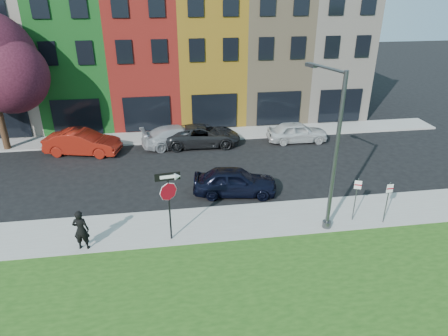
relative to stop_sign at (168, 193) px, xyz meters
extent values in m
plane|color=black|center=(3.70, -2.04, -2.41)|extent=(120.00, 120.00, 0.00)
cube|color=gray|center=(5.70, 0.96, -2.35)|extent=(40.00, 3.00, 0.12)
cube|color=gray|center=(0.70, 12.96, -2.35)|extent=(40.00, 2.40, 0.12)
cube|color=beige|center=(-11.30, 19.16, 2.59)|extent=(5.00, 10.00, 10.00)
cube|color=#23832B|center=(-6.30, 19.16, 2.59)|extent=(5.00, 10.00, 10.00)
cube|color=red|center=(-1.30, 19.16, 2.59)|extent=(5.00, 10.00, 10.00)
cube|color=gold|center=(3.70, 19.16, 2.59)|extent=(5.00, 10.00, 10.00)
cube|color=#8B785A|center=(8.70, 19.16, 2.59)|extent=(5.00, 10.00, 10.00)
cube|color=#BCAD9F|center=(13.70, 19.16, 2.59)|extent=(5.00, 10.00, 10.00)
cube|color=black|center=(1.20, 14.10, -0.91)|extent=(30.00, 0.12, 2.60)
cylinder|color=black|center=(0.00, 0.02, -0.72)|extent=(0.08, 0.08, 3.15)
cylinder|color=silver|center=(0.00, 0.00, 0.07)|extent=(0.83, 0.13, 0.83)
cylinder|color=maroon|center=(0.00, -0.03, 0.07)|extent=(0.79, 0.11, 0.79)
cube|color=black|center=(0.00, 0.00, 0.76)|extent=(1.05, 0.17, 0.34)
cube|color=silver|center=(0.00, -0.03, 0.76)|extent=(0.66, 0.10, 0.14)
imported|color=black|center=(-3.70, -0.14, -1.38)|extent=(0.75, 0.57, 1.82)
imported|color=black|center=(3.50, 3.83, -1.66)|extent=(3.08, 4.95, 1.51)
imported|color=maroon|center=(-5.48, 10.74, -1.61)|extent=(3.89, 5.63, 1.60)
imported|color=#A1A0A5|center=(0.78, 11.24, -1.70)|extent=(4.07, 5.77, 1.43)
imported|color=black|center=(2.49, 11.10, -1.69)|extent=(2.66, 5.32, 1.45)
imported|color=silver|center=(9.20, 10.80, -1.69)|extent=(2.01, 4.36, 1.44)
cylinder|color=#47494C|center=(7.11, -0.14, 1.30)|extent=(0.18, 0.18, 7.18)
cylinder|color=#47494C|center=(7.11, -0.14, -2.14)|extent=(0.40, 0.40, 0.30)
cylinder|color=#47494C|center=(6.78, 0.81, 4.79)|extent=(0.78, 1.92, 0.12)
cube|color=#47494C|center=(6.41, 1.84, 4.74)|extent=(0.42, 0.60, 0.16)
cylinder|color=#47494C|center=(8.57, 0.29, -1.20)|extent=(0.05, 0.05, 2.18)
cube|color=silver|center=(8.57, 0.26, -0.42)|extent=(0.31, 0.13, 0.42)
cube|color=maroon|center=(8.57, 0.24, -0.42)|extent=(0.30, 0.12, 0.06)
cylinder|color=#47494C|center=(9.90, -0.14, -1.24)|extent=(0.05, 0.05, 2.11)
cube|color=silver|center=(9.90, -0.17, -0.48)|extent=(0.32, 0.03, 0.42)
cube|color=maroon|center=(9.90, -0.19, -0.48)|extent=(0.32, 0.02, 0.06)
cylinder|color=black|center=(-10.71, 12.16, -0.46)|extent=(0.44, 0.44, 3.67)
sphere|color=black|center=(-9.18, 11.25, 2.75)|extent=(4.57, 4.57, 4.57)
camera|label=1|loc=(0.15, -14.78, 8.02)|focal=32.00mm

